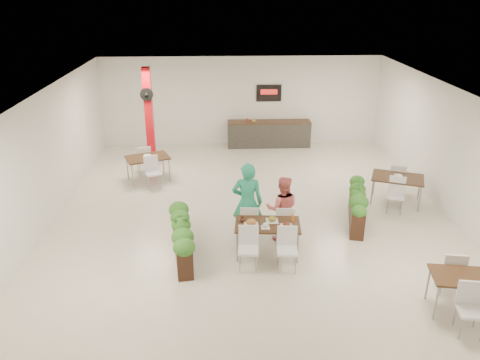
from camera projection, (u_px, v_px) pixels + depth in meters
name	position (u px, v px, depth m)	size (l,w,h in m)	color
ground	(252.00, 217.00, 12.00)	(12.00, 12.00, 0.00)	beige
room_shell	(252.00, 142.00, 11.22)	(10.10, 12.10, 3.22)	white
red_column	(149.00, 117.00, 14.73)	(0.40, 0.41, 3.20)	#B80C14
service_counter	(269.00, 133.00, 17.05)	(3.00, 0.64, 2.20)	#2A2825
main_table	(267.00, 229.00, 10.10)	(1.46, 1.71, 0.92)	#321D10
diner_man	(247.00, 203.00, 10.57)	(0.70, 0.46, 1.91)	#22976E
diner_woman	(282.00, 209.00, 10.67)	(0.76, 0.59, 1.56)	#E46965
planter_left	(182.00, 236.00, 10.06)	(0.62, 1.99, 1.05)	black
planter_right	(357.00, 204.00, 11.54)	(0.78, 1.95, 1.04)	black
side_table_a	(148.00, 161.00, 14.01)	(1.45, 1.66, 0.92)	#321D10
side_table_b	(397.00, 181.00, 12.55)	(1.55, 1.66, 0.92)	#321D10
side_table_c	(461.00, 282.00, 8.32)	(1.16, 1.67, 0.92)	#321D10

